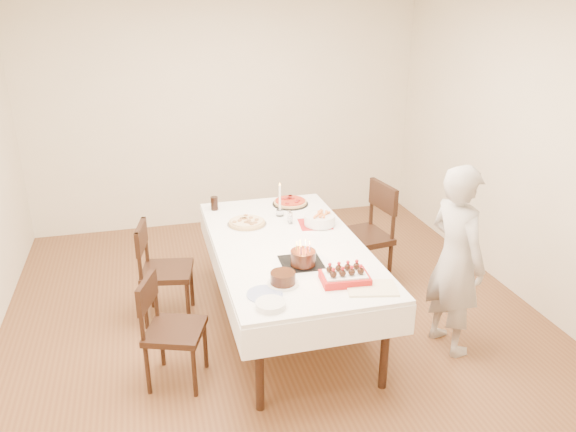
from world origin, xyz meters
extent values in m
plane|color=brown|center=(0.00, 0.00, 0.00)|extent=(5.00, 5.00, 0.00)
cube|color=beige|center=(0.00, 2.50, 1.35)|extent=(4.50, 0.04, 2.70)
cube|color=beige|center=(0.00, -2.50, 1.35)|extent=(4.50, 0.04, 2.70)
cube|color=beige|center=(2.25, 0.00, 1.35)|extent=(0.04, 5.00, 2.70)
cube|color=white|center=(0.08, 0.03, 0.38)|extent=(1.50, 2.31, 0.75)
imported|color=beige|center=(1.22, -0.55, 0.74)|extent=(0.45, 0.60, 1.48)
cylinder|color=beige|center=(-0.16, 0.49, 0.77)|extent=(0.39, 0.39, 0.04)
cylinder|color=red|center=(0.32, 0.87, 0.77)|extent=(0.39, 0.39, 0.04)
cube|color=#B21E1E|center=(0.40, 0.36, 0.75)|extent=(0.30, 0.30, 0.01)
cylinder|color=white|center=(0.44, 0.33, 0.80)|extent=(0.27, 0.27, 0.08)
cylinder|color=white|center=(0.16, 0.62, 0.91)|extent=(0.09, 0.09, 0.31)
cylinder|color=black|center=(-0.38, 0.92, 0.81)|extent=(0.08, 0.08, 0.12)
cylinder|color=black|center=(-0.12, -0.61, 0.80)|extent=(0.25, 0.25, 0.09)
cube|color=black|center=(0.09, -0.33, 0.75)|extent=(0.31, 0.31, 0.01)
cylinder|color=#32170D|center=(0.09, -0.37, 0.85)|extent=(0.20, 0.20, 0.17)
cube|color=beige|center=(0.43, -0.82, 0.75)|extent=(0.37, 0.29, 0.03)
cylinder|color=white|center=(-0.27, -0.88, 0.77)|extent=(0.25, 0.25, 0.04)
cylinder|color=white|center=(-0.28, -0.71, 0.75)|extent=(0.25, 0.25, 0.01)
camera|label=1|loc=(-0.95, -3.87, 2.59)|focal=35.00mm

